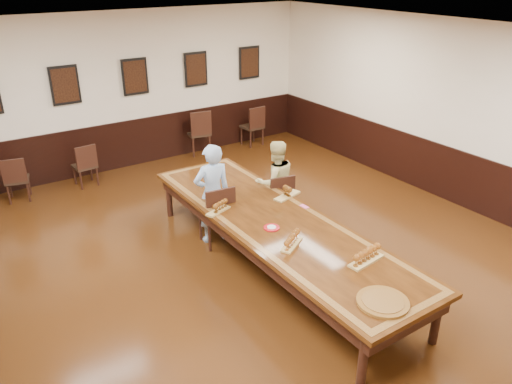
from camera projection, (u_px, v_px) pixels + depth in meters
floor at (275, 267)px, 7.27m from camera, size 8.00×10.00×0.02m
ceiling at (279, 38)px, 5.92m from camera, size 8.00×10.00×0.02m
wall_back at (135, 91)px, 10.37m from camera, size 8.00×0.02×3.20m
wall_right at (464, 116)px, 8.63m from camera, size 0.02×10.00×3.20m
chair_man at (216, 214)px, 7.68m from camera, size 0.53×0.56×1.00m
chair_woman at (277, 198)px, 8.29m from camera, size 0.51×0.54×0.91m
spare_chair_a at (17, 178)px, 9.13m from camera, size 0.49×0.52×0.86m
spare_chair_b at (84, 165)px, 9.74m from camera, size 0.44×0.47×0.86m
spare_chair_c at (198, 132)px, 11.37m from camera, size 0.55×0.59×1.03m
spare_chair_d at (252, 125)px, 11.92m from camera, size 0.48×0.52×0.96m
person_man at (212, 194)px, 7.64m from camera, size 0.63×0.45×1.60m
person_woman at (275, 182)px, 8.27m from camera, size 0.80×0.68×1.43m
pink_phone at (304, 207)px, 7.34m from camera, size 0.08×0.15×0.01m
wainscoting at (276, 236)px, 7.05m from camera, size 8.00×10.00×1.00m
conference_table at (276, 229)px, 7.01m from camera, size 1.40×5.00×0.76m
posters at (135, 77)px, 10.19m from camera, size 6.14×0.04×0.74m
flight_a at (219, 207)px, 7.17m from camera, size 0.43×0.25×0.15m
flight_b at (287, 192)px, 7.62m from camera, size 0.51×0.27×0.18m
flight_c at (292, 240)px, 6.31m from camera, size 0.44×0.34×0.16m
flight_d at (367, 256)px, 5.95m from camera, size 0.53×0.22×0.19m
red_plate_grp at (272, 228)px, 6.74m from camera, size 0.22×0.22×0.03m
carved_platter at (383, 302)px, 5.26m from camera, size 0.67×0.67×0.04m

